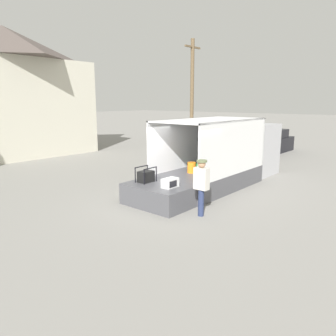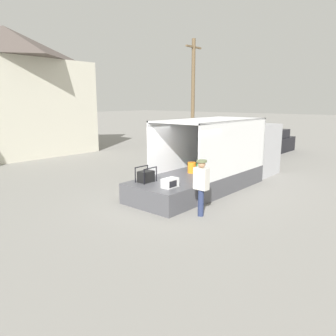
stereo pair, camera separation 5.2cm
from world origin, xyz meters
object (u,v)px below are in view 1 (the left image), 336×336
object	(u,v)px
box_truck	(232,158)
pickup_truck_black	(265,143)
worker_person	(201,182)
utility_pole	(192,92)
microwave	(170,183)
portable_generator	(146,176)

from	to	relation	value
box_truck	pickup_truck_black	bearing A→B (deg)	14.78
worker_person	utility_pole	world-z (taller)	utility_pole
microwave	pickup_truck_black	distance (m)	13.19
box_truck	microwave	xyz separation A→B (m)	(-4.88, -0.52, -0.10)
utility_pole	portable_generator	bearing A→B (deg)	-149.46
microwave	worker_person	distance (m)	1.18
worker_person	utility_pole	distance (m)	16.40
utility_pole	box_truck	bearing A→B (deg)	-134.38
microwave	portable_generator	xyz separation A→B (m)	(0.02, 1.09, 0.05)
worker_person	pickup_truck_black	distance (m)	13.41
pickup_truck_black	utility_pole	size ratio (longest dim) A/B	0.70
worker_person	microwave	bearing A→B (deg)	93.29
worker_person	utility_pole	size ratio (longest dim) A/B	0.22
box_truck	microwave	bearing A→B (deg)	-173.93
microwave	worker_person	world-z (taller)	worker_person
microwave	pickup_truck_black	bearing A→B (deg)	11.55
box_truck	pickup_truck_black	world-z (taller)	box_truck
portable_generator	utility_pole	world-z (taller)	utility_pole
pickup_truck_black	microwave	bearing A→B (deg)	-168.45
microwave	utility_pole	bearing A→B (deg)	33.98
box_truck	pickup_truck_black	xyz separation A→B (m)	(8.05, 2.12, -0.31)
portable_generator	microwave	bearing A→B (deg)	-90.95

